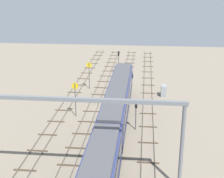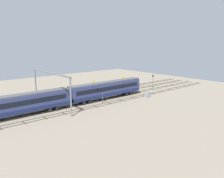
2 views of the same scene
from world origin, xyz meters
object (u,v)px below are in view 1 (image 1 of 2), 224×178
at_px(train, 109,139).
at_px(relay_cabinet, 164,91).
at_px(overhead_gantry, 81,120).
at_px(speed_sign_near_foreground, 89,72).
at_px(signal_light_trackside_approach, 136,111).
at_px(signal_light_trackside_departure, 119,59).
at_px(speed_sign_mid_trackside, 75,94).

bearing_deg(train, relay_cabinet, -17.49).
xyz_separation_m(overhead_gantry, speed_sign_near_foreground, (28.29, 4.07, -3.47)).
relative_size(speed_sign_near_foreground, signal_light_trackside_approach, 1.22).
bearing_deg(signal_light_trackside_departure, train, -176.96).
bearing_deg(signal_light_trackside_departure, speed_sign_mid_trackside, 169.38).
bearing_deg(speed_sign_mid_trackside, signal_light_trackside_approach, -112.18).
bearing_deg(relay_cabinet, signal_light_trackside_approach, 162.46).
height_order(speed_sign_near_foreground, speed_sign_mid_trackside, speed_sign_mid_trackside).
bearing_deg(signal_light_trackside_approach, overhead_gantry, 159.05).
xyz_separation_m(speed_sign_mid_trackside, relay_cabinet, (9.81, -12.91, -2.37)).
bearing_deg(speed_sign_near_foreground, signal_light_trackside_departure, -22.91).
relative_size(signal_light_trackside_approach, relay_cabinet, 2.13).
height_order(speed_sign_near_foreground, relay_cabinet, speed_sign_near_foreground).
height_order(overhead_gantry, relay_cabinet, overhead_gantry).
bearing_deg(speed_sign_mid_trackside, relay_cabinet, -52.76).
height_order(speed_sign_mid_trackside, relay_cabinet, speed_sign_mid_trackside).
distance_m(train, relay_cabinet, 22.72).
distance_m(speed_sign_mid_trackside, signal_light_trackside_approach, 9.41).
bearing_deg(speed_sign_mid_trackside, signal_light_trackside_departure, -10.62).
relative_size(speed_sign_near_foreground, signal_light_trackside_departure, 1.03).
relative_size(signal_light_trackside_approach, signal_light_trackside_departure, 0.85).
bearing_deg(speed_sign_near_foreground, overhead_gantry, -171.82).
distance_m(train, signal_light_trackside_departure, 34.59).
bearing_deg(speed_sign_mid_trackside, speed_sign_near_foreground, 0.48).
bearing_deg(speed_sign_near_foreground, train, -165.63).
distance_m(signal_light_trackside_approach, relay_cabinet, 14.10).
bearing_deg(speed_sign_near_foreground, speed_sign_mid_trackside, -179.52).
height_order(train, signal_light_trackside_approach, train).
height_order(overhead_gantry, signal_light_trackside_departure, overhead_gantry).
relative_size(train, speed_sign_mid_trackside, 10.04).
bearing_deg(relay_cabinet, speed_sign_mid_trackside, 127.24).
distance_m(overhead_gantry, relay_cabinet, 27.79).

